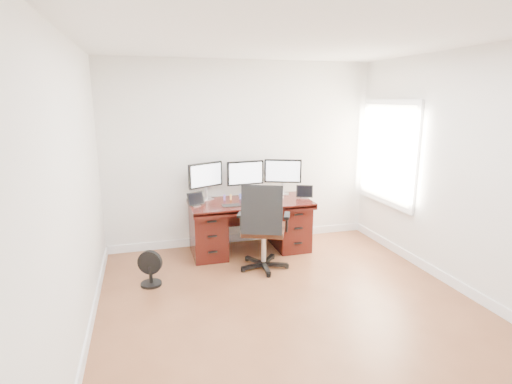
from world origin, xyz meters
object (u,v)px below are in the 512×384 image
object	(u,v)px
office_chair	(263,242)
floor_fan	(150,269)
keyboard	(255,205)
desk	(250,224)
monitor_center	(245,174)

from	to	relation	value
office_chair	floor_fan	size ratio (longest dim) A/B	2.71
office_chair	keyboard	size ratio (longest dim) A/B	4.51
desk	office_chair	xyz separation A→B (m)	(-0.00, -0.68, -0.02)
office_chair	monitor_center	bearing A→B (deg)	112.72
office_chair	floor_fan	bearing A→B (deg)	-154.19
desk	monitor_center	size ratio (longest dim) A/B	3.09
floor_fan	monitor_center	world-z (taller)	monitor_center
keyboard	office_chair	bearing A→B (deg)	-85.75
floor_fan	desk	bearing A→B (deg)	50.84
floor_fan	keyboard	distance (m)	1.59
office_chair	keyboard	world-z (taller)	office_chair
desk	floor_fan	distance (m)	1.61
office_chair	floor_fan	xyz separation A→B (m)	(-1.41, -0.07, -0.17)
office_chair	monitor_center	xyz separation A→B (m)	(0.00, 0.92, 0.71)
office_chair	desk	bearing A→B (deg)	112.67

